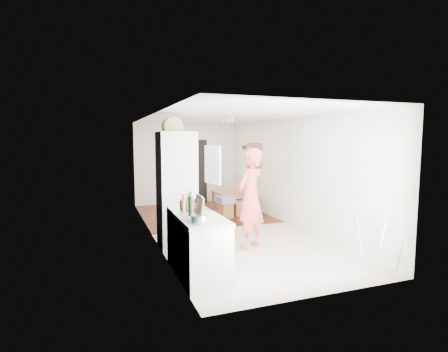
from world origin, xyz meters
TOP-DOWN VIEW (x-y plane):
  - room_shell at (0.00, 0.00)m, footprint 3.20×7.00m
  - floor at (0.00, 0.00)m, footprint 3.20×7.00m
  - wood_floor_overlay at (0.00, 1.85)m, footprint 3.20×3.30m
  - sage_wall_panel at (-1.59, -2.00)m, footprint 0.02×3.00m
  - tile_splashback at (-1.59, -2.55)m, footprint 0.02×1.90m
  - doorway_recess at (0.20, 3.48)m, footprint 0.90×0.04m
  - base_cabinet at (-1.30, -2.55)m, footprint 0.60×0.90m
  - worktop at (-1.30, -2.55)m, footprint 0.62×0.92m
  - range_cooker at (-1.30, -1.80)m, footprint 0.60×0.60m
  - cooker_top at (-1.30, -1.80)m, footprint 0.60×0.60m
  - fridge_housing at (-1.27, -0.78)m, footprint 0.66×0.66m
  - fridge_door at (-0.66, -1.08)m, footprint 0.14×0.56m
  - fridge_interior at (-0.96, -0.78)m, footprint 0.02×0.52m
  - pinboard at (1.58, 1.90)m, footprint 0.03×0.90m
  - pinboard_frame at (1.57, 1.90)m, footprint 0.00×0.94m
  - wall_sconce at (1.54, 2.55)m, footprint 0.18×0.18m
  - person at (-0.02, -1.36)m, footprint 0.95×0.87m
  - dining_table at (0.96, 1.90)m, footprint 0.78×1.30m
  - dining_chair at (0.95, 1.27)m, footprint 0.45×0.45m
  - stool at (0.40, 1.10)m, footprint 0.37×0.37m
  - grey_drape at (0.40, 1.05)m, footprint 0.43×0.43m
  - drying_rack at (1.38, -3.08)m, footprint 0.52×0.49m
  - bread_bin at (-1.33, -0.74)m, footprint 0.43×0.42m
  - red_casserole at (-1.33, -1.89)m, footprint 0.28×0.28m
  - steel_pan at (-1.41, -2.80)m, footprint 0.28×0.28m
  - held_bottle at (0.09, -1.48)m, footprint 0.05×0.05m
  - bottle_a at (-1.37, -2.54)m, footprint 0.08×0.08m
  - bottle_b at (-1.41, -2.34)m, footprint 0.07×0.07m
  - bottle_c at (-1.37, -2.58)m, footprint 0.12×0.12m
  - pepper_mill_front at (-1.44, -2.02)m, footprint 0.06×0.06m
  - pepper_mill_back at (-1.36, -2.02)m, footprint 0.06×0.06m
  - chopping_boards at (-1.37, -2.65)m, footprint 0.05×0.25m

SIDE VIEW (x-z plane):
  - floor at x=0.00m, z-range -0.01..0.01m
  - wood_floor_overlay at x=0.00m, z-range 0.00..0.01m
  - stool at x=0.40m, z-range 0.00..0.40m
  - dining_table at x=0.96m, z-range 0.00..0.44m
  - base_cabinet at x=-1.30m, z-range 0.00..0.86m
  - drying_rack at x=1.38m, z-range 0.00..0.87m
  - dining_chair at x=0.95m, z-range 0.00..0.87m
  - range_cooker at x=-1.30m, z-range 0.00..0.88m
  - grey_drape at x=0.40m, z-range 0.40..0.58m
  - worktop at x=-1.30m, z-range 0.86..0.92m
  - cooker_top at x=-1.30m, z-range 0.88..0.92m
  - steel_pan at x=-1.41m, z-range 0.92..1.03m
  - red_casserole at x=-1.33m, z-range 0.92..1.08m
  - doorway_recess at x=0.20m, z-range 0.00..2.00m
  - pepper_mill_front at x=-1.44m, z-range 0.92..1.13m
  - pepper_mill_back at x=-1.36m, z-range 0.92..1.14m
  - bottle_c at x=-1.37m, z-range 0.92..1.15m
  - bottle_a at x=-1.37m, z-range 0.92..1.20m
  - bottle_b at x=-1.41m, z-range 0.92..1.20m
  - fridge_housing at x=-1.27m, z-range 0.00..2.15m
  - chopping_boards at x=-1.37m, z-range 0.92..1.26m
  - person at x=-0.02m, z-range 0.00..2.19m
  - tile_splashback at x=-1.59m, z-range 0.90..1.40m
  - held_bottle at x=0.09m, z-range 1.10..1.35m
  - room_shell at x=0.00m, z-range 0.00..2.50m
  - fridge_door at x=-0.66m, z-range 1.20..1.90m
  - fridge_interior at x=-0.96m, z-range 1.22..1.88m
  - pinboard at x=1.58m, z-range 1.20..1.90m
  - pinboard_frame at x=1.57m, z-range 1.18..1.92m
  - wall_sconce at x=1.54m, z-range 1.67..1.83m
  - sage_wall_panel at x=-1.59m, z-range 1.20..2.50m
  - bread_bin at x=-1.33m, z-range 2.15..2.34m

